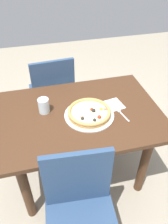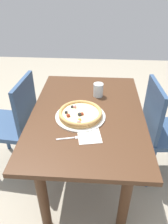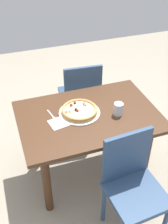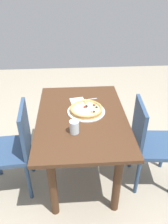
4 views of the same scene
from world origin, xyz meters
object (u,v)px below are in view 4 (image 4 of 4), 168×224
object	(u,v)px
chair_near	(149,142)
plate	(86,111)
pizza	(86,109)
drinking_glass	(74,127)
fork	(88,100)
chair_far	(14,147)
dining_table	(82,127)
napkin	(78,101)

from	to	relation	value
chair_near	plate	distance (m)	0.65
pizza	drinking_glass	bearing A→B (deg)	158.23
fork	drinking_glass	distance (m)	0.55
drinking_glass	chair_far	bearing A→B (deg)	78.25
plate	pizza	bearing A→B (deg)	-52.04
chair_near	plate	world-z (taller)	chair_near
chair_far	drinking_glass	distance (m)	0.62
plate	fork	world-z (taller)	plate
dining_table	plate	size ratio (longest dim) A/B	3.36
dining_table	napkin	bearing A→B (deg)	5.56
chair_near	napkin	distance (m)	0.79
dining_table	drinking_glass	bearing A→B (deg)	162.70
plate	napkin	size ratio (longest dim) A/B	2.49
chair_near	chair_far	xyz separation A→B (m)	(0.01, 1.23, 0.00)
napkin	chair_far	bearing A→B (deg)	123.41
dining_table	chair_far	world-z (taller)	chair_far
dining_table	plate	bearing A→B (deg)	-35.52
chair_near	chair_far	bearing A→B (deg)	-85.76
pizza	napkin	distance (m)	0.22
drinking_glass	napkin	world-z (taller)	drinking_glass
chair_near	napkin	world-z (taller)	chair_near
drinking_glass	fork	bearing A→B (deg)	-16.15
drinking_glass	plate	bearing A→B (deg)	-21.67
dining_table	fork	distance (m)	0.33
dining_table	fork	xyz separation A→B (m)	(0.29, -0.08, 0.13)
chair_near	pizza	distance (m)	0.66
drinking_glass	napkin	distance (m)	0.51
plate	pizza	size ratio (longest dim) A/B	1.15
pizza	plate	bearing A→B (deg)	127.96
plate	napkin	distance (m)	0.21
pizza	napkin	size ratio (longest dim) A/B	2.16
chair_far	drinking_glass	xyz separation A→B (m)	(-0.11, -0.54, 0.28)
plate	fork	size ratio (longest dim) A/B	2.12
napkin	dining_table	bearing A→B (deg)	-174.44
chair_near	chair_far	distance (m)	1.23
chair_far	pizza	size ratio (longest dim) A/B	2.97
dining_table	drinking_glass	world-z (taller)	drinking_glass
dining_table	pizza	bearing A→B (deg)	-35.76
dining_table	fork	bearing A→B (deg)	-15.21
fork	drinking_glass	xyz separation A→B (m)	(-0.53, 0.15, 0.05)
chair_far	pizza	world-z (taller)	chair_far
chair_near	plate	size ratio (longest dim) A/B	2.57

